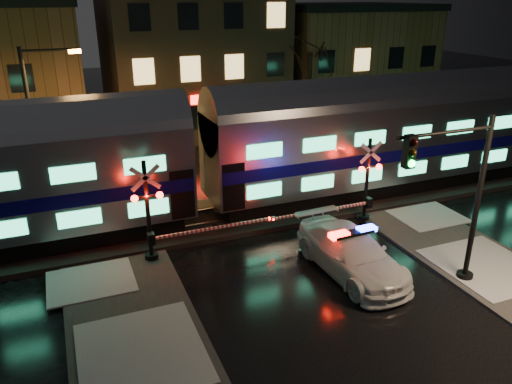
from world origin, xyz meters
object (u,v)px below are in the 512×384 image
Objects in this scene: police_car at (351,253)px; traffic_light at (457,202)px; crossing_signal_right at (360,190)px; crossing_signal_left at (158,221)px; streetlight at (38,121)px.

traffic_light reaches higher than police_car.
crossing_signal_right is 0.90× the size of traffic_light.
crossing_signal_right is 9.00m from crossing_signal_left.
crossing_signal_right is 0.95× the size of crossing_signal_left.
traffic_light is at bearing -43.95° from streetlight.
streetlight is (-12.80, 12.34, 1.15)m from traffic_light.
streetlight reaches higher than crossing_signal_right.
crossing_signal_left is (-6.38, 3.52, 0.90)m from police_car.
crossing_signal_left is (-9.00, 0.00, 0.08)m from crossing_signal_right.
streetlight is at bearing 119.88° from crossing_signal_left.
crossing_signal_right is 0.72× the size of streetlight.
traffic_light is at bearing -41.78° from police_car.
crossing_signal_left reaches higher than crossing_signal_right.
police_car is at bearing -28.91° from crossing_signal_left.
streetlight is at bearing 152.46° from crossing_signal_right.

